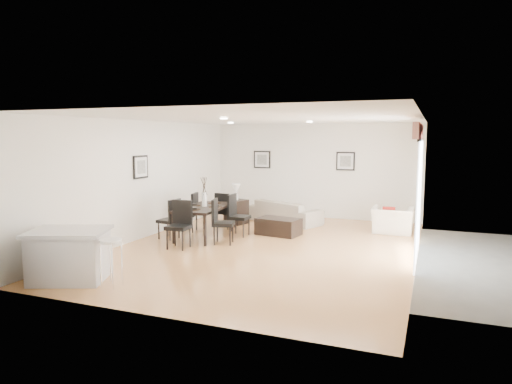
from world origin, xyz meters
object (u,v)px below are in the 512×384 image
at_px(sofa, 285,212).
at_px(bar_stool, 111,246).
at_px(dining_chair_wnear, 171,217).
at_px(dining_chair_efar, 236,213).
at_px(kitchen_island, 69,255).
at_px(dining_chair_wfar, 191,210).
at_px(side_table, 236,212).
at_px(dining_table, 204,210).
at_px(dining_chair_foot, 224,209).
at_px(coffee_table, 278,226).
at_px(armchair, 393,220).
at_px(dining_chair_head, 180,221).
at_px(dining_chair_enear, 220,219).

xyz_separation_m(sofa, bar_stool, (-0.88, -6.10, 0.35)).
height_order(dining_chair_wnear, dining_chair_efar, dining_chair_efar).
xyz_separation_m(sofa, kitchen_island, (-1.72, -6.10, 0.13)).
xyz_separation_m(sofa, dining_chair_wfar, (-1.80, -1.97, 0.24)).
bearing_deg(side_table, dining_table, -90.62).
height_order(sofa, side_table, side_table).
xyz_separation_m(dining_chair_foot, coffee_table, (1.53, -0.21, -0.31)).
bearing_deg(dining_chair_wfar, coffee_table, 90.07).
height_order(dining_chair_wfar, dining_chair_efar, dining_chair_efar).
bearing_deg(coffee_table, bar_stool, -95.12).
height_order(dining_table, kitchen_island, kitchen_island).
xyz_separation_m(sofa, armchair, (2.85, -0.34, 0.01)).
bearing_deg(dining_chair_wfar, kitchen_island, -9.95).
xyz_separation_m(dining_chair_wnear, dining_chair_head, (0.61, -0.63, 0.04)).
xyz_separation_m(dining_table, dining_chair_wnear, (-0.62, -0.44, -0.14)).
distance_m(dining_table, dining_chair_foot, 1.09).
bearing_deg(sofa, dining_chair_wfar, 70.24).
bearing_deg(kitchen_island, dining_chair_foot, 61.64).
distance_m(dining_table, coffee_table, 1.81).
bearing_deg(dining_chair_enear, sofa, -26.35).
bearing_deg(dining_chair_enear, dining_chair_wnear, 74.37).
distance_m(dining_table, dining_chair_enear, 0.77).
relative_size(dining_chair_wnear, dining_chair_enear, 0.94).
relative_size(dining_chair_efar, kitchen_island, 0.67).
distance_m(armchair, dining_chair_enear, 4.28).
bearing_deg(sofa, armchair, -164.16).
relative_size(dining_table, dining_chair_enear, 1.82).
height_order(dining_table, coffee_table, dining_table).
bearing_deg(dining_chair_head, dining_table, 86.27).
distance_m(dining_table, dining_chair_wfar, 0.77).
bearing_deg(dining_chair_head, dining_chair_wfar, 108.32).
bearing_deg(dining_chair_head, kitchen_island, -104.77).
relative_size(armchair, coffee_table, 0.96).
bearing_deg(dining_chair_foot, dining_chair_wfar, 53.85).
bearing_deg(bar_stool, dining_chair_head, 96.83).
height_order(coffee_table, side_table, side_table).
bearing_deg(bar_stool, dining_chair_foot, 93.81).
bearing_deg(dining_chair_enear, bar_stool, 159.50).
distance_m(dining_chair_wnear, dining_chair_efar, 1.51).
bearing_deg(sofa, dining_chair_enear, 101.38).
height_order(armchair, dining_chair_wnear, dining_chair_wnear).
distance_m(sofa, coffee_table, 1.59).
bearing_deg(bar_stool, kitchen_island, 180.00).
height_order(dining_chair_foot, kitchen_island, dining_chair_foot).
height_order(sofa, dining_chair_head, dining_chair_head).
bearing_deg(side_table, coffee_table, -31.42).
distance_m(dining_chair_efar, coffee_table, 1.07).
distance_m(coffee_table, kitchen_island, 5.00).
xyz_separation_m(armchair, bar_stool, (-3.74, -5.76, 0.34)).
bearing_deg(coffee_table, dining_table, -140.24).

